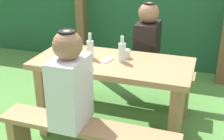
# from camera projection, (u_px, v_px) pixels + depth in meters

# --- Properties ---
(ground_plane) EXTENTS (12.00, 12.00, 0.00)m
(ground_plane) POSITION_uv_depth(u_px,v_px,m) (112.00, 132.00, 2.93)
(ground_plane) COLOR #518C3F
(hedge_backdrop) EXTENTS (6.40, 0.79, 1.66)m
(hedge_backdrop) POSITION_uv_depth(u_px,v_px,m) (159.00, 6.00, 4.52)
(hedge_backdrop) COLOR #215734
(hedge_backdrop) RESTS_ON ground_plane
(picnic_table) EXTENTS (1.40, 0.64, 0.74)m
(picnic_table) POSITION_uv_depth(u_px,v_px,m) (112.00, 85.00, 2.74)
(picnic_table) COLOR #9E7A51
(picnic_table) RESTS_ON ground_plane
(bench_near) EXTENTS (1.40, 0.24, 0.45)m
(bench_near) POSITION_uv_depth(u_px,v_px,m) (87.00, 139.00, 2.30)
(bench_near) COLOR #9E7A51
(bench_near) RESTS_ON ground_plane
(bench_far) EXTENTS (1.40, 0.24, 0.45)m
(bench_far) POSITION_uv_depth(u_px,v_px,m) (129.00, 78.00, 3.32)
(bench_far) COLOR #9E7A51
(bench_far) RESTS_ON ground_plane
(person_white_shirt) EXTENTS (0.25, 0.35, 0.72)m
(person_white_shirt) POSITION_uv_depth(u_px,v_px,m) (70.00, 83.00, 2.16)
(person_white_shirt) COLOR silver
(person_white_shirt) RESTS_ON bench_near
(person_black_coat) EXTENTS (0.25, 0.35, 0.72)m
(person_black_coat) POSITION_uv_depth(u_px,v_px,m) (147.00, 40.00, 3.09)
(person_black_coat) COLOR black
(person_black_coat) RESTS_ON bench_far
(drinking_glass) EXTENTS (0.07, 0.07, 0.08)m
(drinking_glass) POSITION_uv_depth(u_px,v_px,m) (126.00, 54.00, 2.71)
(drinking_glass) COLOR silver
(drinking_glass) RESTS_ON picnic_table
(bottle_left) EXTENTS (0.07, 0.07, 0.23)m
(bottle_left) POSITION_uv_depth(u_px,v_px,m) (122.00, 52.00, 2.60)
(bottle_left) COLOR silver
(bottle_left) RESTS_ON picnic_table
(bottle_right) EXTENTS (0.06, 0.06, 0.23)m
(bottle_right) POSITION_uv_depth(u_px,v_px,m) (90.00, 48.00, 2.68)
(bottle_right) COLOR silver
(bottle_right) RESTS_ON picnic_table
(cell_phone) EXTENTS (0.11, 0.15, 0.01)m
(cell_phone) POSITION_uv_depth(u_px,v_px,m) (107.00, 60.00, 2.65)
(cell_phone) COLOR silver
(cell_phone) RESTS_ON picnic_table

